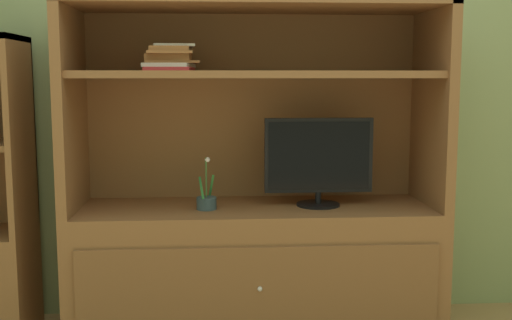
{
  "coord_description": "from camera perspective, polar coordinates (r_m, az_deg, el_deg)",
  "views": [
    {
      "loc": [
        -0.22,
        -2.84,
        1.35
      ],
      "look_at": [
        0.0,
        0.35,
        0.92
      ],
      "focal_mm": 44.6,
      "sensor_mm": 36.0,
      "label": 1
    }
  ],
  "objects": [
    {
      "name": "painted_rear_wall",
      "position": [
        3.6,
        -0.43,
        8.41
      ],
      "size": [
        6.0,
        0.1,
        2.8
      ],
      "primitive_type": "cube",
      "color": "#8C9E6B",
      "rests_on": "ground_plane"
    },
    {
      "name": "magazine_stack",
      "position": [
        3.25,
        -7.72,
        9.02
      ],
      "size": [
        0.29,
        0.35,
        0.13
      ],
      "color": "red",
      "rests_on": "media_console"
    },
    {
      "name": "potted_plant",
      "position": [
        3.24,
        -4.46,
        -3.72
      ],
      "size": [
        0.1,
        0.14,
        0.27
      ],
      "color": "#384C56",
      "rests_on": "media_console"
    },
    {
      "name": "tv_monitor",
      "position": [
        3.31,
        5.64,
        -0.03
      ],
      "size": [
        0.56,
        0.23,
        0.46
      ],
      "color": "black",
      "rests_on": "media_console"
    },
    {
      "name": "media_console",
      "position": [
        3.36,
        -0.07,
        -6.63
      ],
      "size": [
        1.9,
        0.63,
        1.72
      ],
      "color": "brown",
      "rests_on": "ground_plane"
    }
  ]
}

